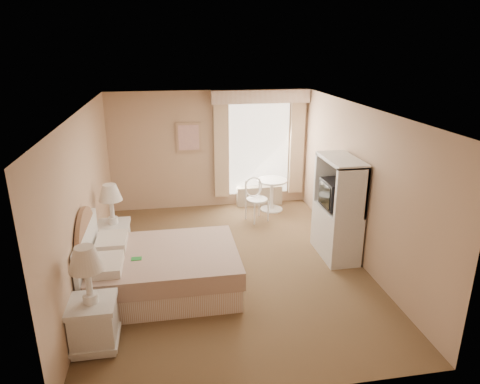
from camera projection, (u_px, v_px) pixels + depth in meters
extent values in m
cube|color=brown|center=(230.00, 265.00, 6.92)|extent=(4.20, 5.50, 0.01)
cube|color=silver|center=(228.00, 110.00, 6.10)|extent=(4.20, 5.50, 0.01)
cube|color=tan|center=(210.00, 150.00, 9.07)|extent=(4.20, 0.01, 2.50)
cube|color=tan|center=(272.00, 288.00, 3.95)|extent=(4.20, 0.01, 2.50)
cube|color=tan|center=(86.00, 200.00, 6.17)|extent=(0.01, 5.50, 2.50)
cube|color=tan|center=(359.00, 185.00, 6.84)|extent=(0.01, 5.50, 2.50)
cube|color=white|center=(259.00, 149.00, 9.21)|extent=(1.30, 0.02, 2.00)
cube|color=beige|center=(221.00, 151.00, 9.03)|extent=(0.30, 0.08, 2.05)
cube|color=beige|center=(297.00, 148.00, 9.30)|extent=(0.30, 0.08, 2.05)
cube|color=tan|center=(261.00, 96.00, 8.76)|extent=(2.05, 0.20, 0.28)
cube|color=beige|center=(259.00, 195.00, 9.47)|extent=(1.00, 0.22, 0.42)
cube|color=tan|center=(189.00, 137.00, 8.87)|extent=(0.52, 0.03, 0.62)
cube|color=beige|center=(189.00, 137.00, 8.85)|extent=(0.42, 0.02, 0.52)
cube|color=tan|center=(167.00, 279.00, 6.18)|extent=(1.98, 1.51, 0.34)
cube|color=#C3A592|center=(166.00, 260.00, 6.08)|extent=(2.03, 1.56, 0.26)
cube|color=silver|center=(106.00, 265.00, 5.57)|extent=(0.42, 0.58, 0.13)
cube|color=silver|center=(112.00, 242.00, 6.23)|extent=(0.42, 0.58, 0.13)
cube|color=green|center=(137.00, 259.00, 5.85)|extent=(0.14, 0.10, 0.01)
cube|color=white|center=(89.00, 264.00, 5.90)|extent=(0.06, 1.60, 1.04)
cylinder|color=#9B6F53|center=(88.00, 257.00, 5.87)|extent=(0.05, 1.42, 1.42)
cube|color=white|center=(94.00, 326.00, 4.96)|extent=(0.49, 0.49, 0.53)
cube|color=white|center=(91.00, 304.00, 4.86)|extent=(0.53, 0.53, 0.06)
cube|color=white|center=(96.00, 339.00, 5.02)|extent=(0.53, 0.53, 0.05)
cylinder|color=white|center=(90.00, 298.00, 4.83)|extent=(0.17, 0.17, 0.11)
cylinder|color=white|center=(88.00, 281.00, 4.76)|extent=(0.07, 0.07, 0.43)
cone|color=silver|center=(85.00, 258.00, 4.67)|extent=(0.38, 0.38, 0.28)
cube|color=white|center=(115.00, 241.00, 7.13)|extent=(0.47, 0.47, 0.52)
cube|color=white|center=(113.00, 225.00, 7.04)|extent=(0.52, 0.52, 0.06)
cube|color=white|center=(116.00, 250.00, 7.19)|extent=(0.52, 0.52, 0.05)
cylinder|color=white|center=(113.00, 220.00, 7.01)|extent=(0.16, 0.16, 0.10)
cylinder|color=white|center=(112.00, 209.00, 6.94)|extent=(0.07, 0.07, 0.41)
cone|color=silver|center=(110.00, 192.00, 6.85)|extent=(0.37, 0.37, 0.27)
cylinder|color=white|center=(271.00, 209.00, 9.22)|extent=(0.48, 0.48, 0.03)
cylinder|color=white|center=(272.00, 195.00, 9.12)|extent=(0.07, 0.07, 0.64)
cylinder|color=white|center=(272.00, 180.00, 9.01)|extent=(0.64, 0.64, 0.04)
cylinder|color=white|center=(254.00, 214.00, 8.41)|extent=(0.03, 0.03, 0.43)
cylinder|color=white|center=(268.00, 211.00, 8.57)|extent=(0.03, 0.03, 0.43)
cylinder|color=white|center=(246.00, 209.00, 8.67)|extent=(0.03, 0.03, 0.43)
cylinder|color=white|center=(259.00, 206.00, 8.83)|extent=(0.03, 0.03, 0.43)
cylinder|color=white|center=(257.00, 200.00, 8.54)|extent=(0.55, 0.55, 0.04)
torus|color=white|center=(253.00, 187.00, 8.58)|extent=(0.42, 0.25, 0.41)
cylinder|color=white|center=(246.00, 190.00, 8.54)|extent=(0.03, 0.03, 0.38)
cylinder|color=white|center=(259.00, 187.00, 8.70)|extent=(0.03, 0.03, 0.38)
cube|color=white|center=(336.00, 232.00, 7.14)|extent=(0.51, 1.02, 0.83)
cube|color=white|center=(352.00, 194.00, 6.43)|extent=(0.51, 0.07, 0.83)
cube|color=white|center=(329.00, 176.00, 7.30)|extent=(0.51, 0.07, 0.83)
cube|color=white|center=(342.00, 160.00, 6.73)|extent=(0.51, 1.02, 0.06)
cube|color=white|center=(353.00, 184.00, 6.90)|extent=(0.04, 1.02, 0.83)
cube|color=black|center=(338.00, 194.00, 6.91)|extent=(0.44, 0.55, 0.44)
cube|color=black|center=(325.00, 195.00, 6.88)|extent=(0.02, 0.46, 0.37)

